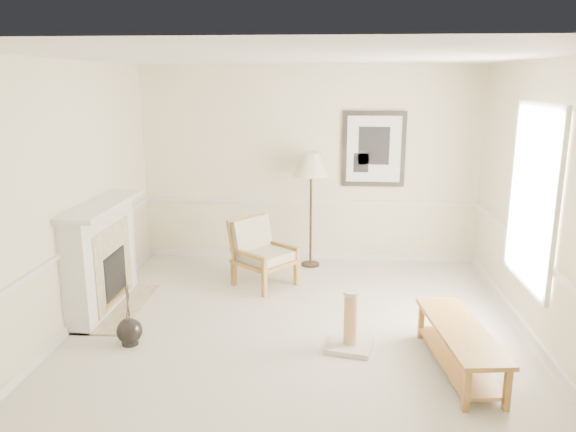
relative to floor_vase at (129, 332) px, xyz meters
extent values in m
plane|color=silver|center=(1.72, 0.31, -0.14)|extent=(5.50, 5.50, 0.00)
cube|color=#F2E5BD|center=(1.72, 3.06, 1.31)|extent=(5.00, 0.04, 2.90)
cube|color=#F2E5BD|center=(1.72, -2.44, 1.31)|extent=(5.00, 0.04, 2.90)
cube|color=#F2E5BD|center=(-0.78, 0.31, 1.31)|extent=(0.04, 5.50, 2.90)
cube|color=#F2E5BD|center=(4.22, 0.31, 1.31)|extent=(0.04, 5.50, 2.90)
cube|color=white|center=(1.72, 0.31, 2.76)|extent=(5.00, 5.50, 0.04)
cube|color=white|center=(1.72, 3.04, -0.09)|extent=(4.95, 0.04, 0.10)
cube|color=white|center=(1.72, 3.04, 0.76)|extent=(4.95, 0.04, 0.05)
cube|color=white|center=(4.18, 0.71, 1.36)|extent=(0.03, 1.20, 1.80)
cube|color=white|center=(4.17, 0.71, 1.36)|extent=(0.05, 1.34, 1.94)
cube|color=black|center=(2.67, 3.03, 1.56)|extent=(0.92, 0.04, 1.10)
cube|color=white|center=(2.67, 3.00, 1.56)|extent=(0.78, 0.01, 0.96)
cube|color=black|center=(2.67, 3.00, 1.61)|extent=(0.45, 0.01, 0.55)
cube|color=white|center=(-0.64, 0.91, 0.48)|extent=(0.28, 1.50, 1.25)
cube|color=white|center=(-0.59, 0.91, 1.14)|extent=(0.46, 1.64, 0.06)
cube|color=#C6B28E|center=(-0.49, 0.91, 0.41)|extent=(0.02, 1.05, 0.95)
cube|color=black|center=(-0.48, 0.91, 0.28)|extent=(0.02, 0.62, 0.58)
cube|color=#AF953A|center=(-0.48, 0.91, 0.02)|extent=(0.01, 0.66, 0.05)
cube|color=#C6B28E|center=(-0.48, 0.91, -0.13)|extent=(0.60, 1.50, 0.03)
sphere|color=black|center=(0.00, 0.00, 0.01)|extent=(0.27, 0.27, 0.27)
cylinder|color=black|center=(0.00, 0.00, -0.11)|extent=(0.17, 0.17, 0.08)
cylinder|color=black|center=(0.00, 0.00, 0.36)|extent=(0.03, 0.12, 0.42)
cylinder|color=black|center=(0.00, 0.00, 0.32)|extent=(0.03, 0.14, 0.34)
cylinder|color=black|center=(0.00, 0.00, 0.39)|extent=(0.02, 0.06, 0.49)
cube|color=#A26C34|center=(1.24, 1.42, 0.04)|extent=(0.08, 0.08, 0.36)
cube|color=#A26C34|center=(0.78, 1.80, 0.04)|extent=(0.08, 0.08, 0.36)
cube|color=#A26C34|center=(1.62, 1.87, 0.04)|extent=(0.08, 0.08, 0.36)
cube|color=#A26C34|center=(1.16, 2.25, 0.04)|extent=(0.08, 0.08, 0.36)
cube|color=#A26C34|center=(1.20, 1.84, 0.19)|extent=(0.95, 0.95, 0.05)
cube|color=#A26C34|center=(0.97, 2.03, 0.49)|extent=(0.55, 0.62, 0.53)
cube|color=#A26C34|center=(1.01, 1.61, 0.36)|extent=(0.55, 0.47, 0.05)
cube|color=#A26C34|center=(1.39, 2.06, 0.36)|extent=(0.55, 0.47, 0.05)
cube|color=white|center=(1.20, 1.84, 0.28)|extent=(0.86, 0.86, 0.12)
cube|color=white|center=(1.01, 1.99, 0.51)|extent=(0.54, 0.59, 0.47)
cylinder|color=black|center=(1.78, 2.71, -0.13)|extent=(0.27, 0.27, 0.03)
cylinder|color=black|center=(1.78, 2.71, 0.64)|extent=(0.04, 0.04, 1.52)
cone|color=beige|center=(1.78, 2.71, 1.37)|extent=(0.65, 0.65, 0.33)
cube|color=#A26C34|center=(3.30, -0.26, 0.26)|extent=(0.63, 1.55, 0.04)
cube|color=#A26C34|center=(3.30, -0.26, -0.04)|extent=(0.55, 1.43, 0.03)
cube|color=#A26C34|center=(3.21, -0.97, 0.05)|extent=(0.06, 0.06, 0.39)
cube|color=#A26C34|center=(3.55, -0.93, 0.05)|extent=(0.06, 0.06, 0.39)
cube|color=#A26C34|center=(3.04, 0.40, 0.05)|extent=(0.06, 0.06, 0.39)
cube|color=#A26C34|center=(3.39, 0.44, 0.05)|extent=(0.06, 0.06, 0.39)
cube|color=silver|center=(2.29, 0.09, -0.12)|extent=(0.52, 0.52, 0.05)
cylinder|color=#DCAF71|center=(2.29, 0.09, 0.17)|extent=(0.14, 0.14, 0.53)
cylinder|color=silver|center=(2.29, 0.09, 0.46)|extent=(0.16, 0.16, 0.04)
camera|label=1|loc=(2.06, -5.22, 2.55)|focal=35.00mm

